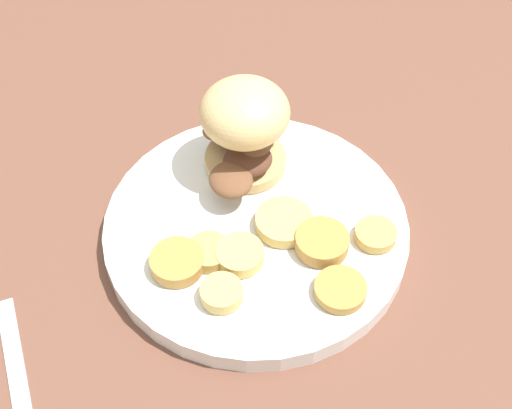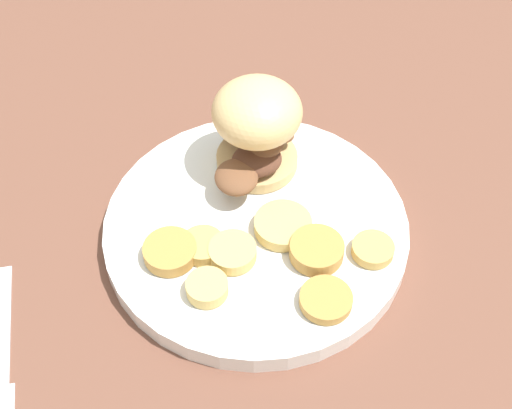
# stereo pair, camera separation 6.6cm
# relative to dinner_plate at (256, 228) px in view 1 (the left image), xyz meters

# --- Properties ---
(ground_plane) EXTENTS (4.00, 4.00, 0.00)m
(ground_plane) POSITION_rel_dinner_plate_xyz_m (0.00, 0.00, -0.01)
(ground_plane) COLOR brown
(dinner_plate) EXTENTS (0.29, 0.29, 0.02)m
(dinner_plate) POSITION_rel_dinner_plate_xyz_m (0.00, 0.00, 0.00)
(dinner_plate) COLOR white
(dinner_plate) RESTS_ON ground_plane
(sandwich) EXTENTS (0.09, 0.11, 0.10)m
(sandwich) POSITION_rel_dinner_plate_xyz_m (-0.00, 0.07, 0.06)
(sandwich) COLOR tan
(sandwich) RESTS_ON dinner_plate
(potato_round_0) EXTENTS (0.05, 0.05, 0.01)m
(potato_round_0) POSITION_rel_dinner_plate_xyz_m (0.06, -0.09, 0.01)
(potato_round_0) COLOR #BC8942
(potato_round_0) RESTS_ON dinner_plate
(potato_round_1) EXTENTS (0.05, 0.05, 0.01)m
(potato_round_1) POSITION_rel_dinner_plate_xyz_m (-0.08, -0.04, 0.02)
(potato_round_1) COLOR #BC8942
(potato_round_1) RESTS_ON dinner_plate
(potato_round_2) EXTENTS (0.04, 0.04, 0.01)m
(potato_round_2) POSITION_rel_dinner_plate_xyz_m (-0.05, -0.03, 0.02)
(potato_round_2) COLOR tan
(potato_round_2) RESTS_ON dinner_plate
(potato_round_3) EXTENTS (0.04, 0.04, 0.01)m
(potato_round_3) POSITION_rel_dinner_plate_xyz_m (-0.04, -0.08, 0.02)
(potato_round_3) COLOR #DBB766
(potato_round_3) RESTS_ON dinner_plate
(potato_round_4) EXTENTS (0.05, 0.05, 0.02)m
(potato_round_4) POSITION_rel_dinner_plate_xyz_m (0.06, -0.04, 0.02)
(potato_round_4) COLOR #BC8942
(potato_round_4) RESTS_ON dinner_plate
(potato_round_5) EXTENTS (0.04, 0.04, 0.01)m
(potato_round_5) POSITION_rel_dinner_plate_xyz_m (0.11, -0.04, 0.02)
(potato_round_5) COLOR tan
(potato_round_5) RESTS_ON dinner_plate
(potato_round_6) EXTENTS (0.04, 0.04, 0.01)m
(potato_round_6) POSITION_rel_dinner_plate_xyz_m (-0.02, -0.04, 0.02)
(potato_round_6) COLOR #DBB766
(potato_round_6) RESTS_ON dinner_plate
(potato_round_7) EXTENTS (0.05, 0.05, 0.01)m
(potato_round_7) POSITION_rel_dinner_plate_xyz_m (0.03, -0.01, 0.02)
(potato_round_7) COLOR #DBB766
(potato_round_7) RESTS_ON dinner_plate
(fork) EXTENTS (0.06, 0.17, 0.00)m
(fork) POSITION_rel_dinner_plate_xyz_m (-0.22, -0.13, -0.01)
(fork) COLOR silver
(fork) RESTS_ON ground_plane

